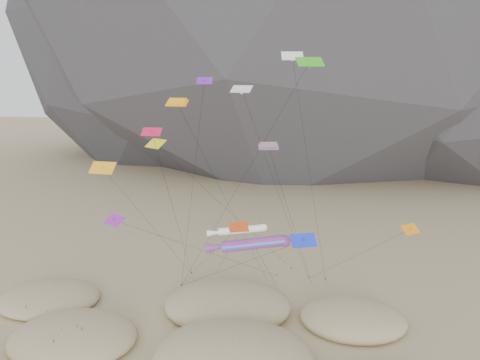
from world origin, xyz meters
name	(u,v)px	position (x,y,z in m)	size (l,w,h in m)	color
dunes	(191,357)	(-1.58, 4.58, 0.73)	(48.90, 33.90, 4.23)	#CCB789
kite_stakes	(251,278)	(1.36, 23.57, 0.15)	(17.89, 7.68, 0.30)	#3F2D1E
rainbow_tube_kite	(250,244)	(3.28, 8.38, 10.46)	(7.83, 14.91, 11.33)	red
white_tube_kite	(238,230)	(1.93, 9.80, 11.25)	(8.27, 16.44, 11.84)	white
orange_parafoil	(178,105)	(-5.31, 15.44, 22.68)	(10.17, 8.76, 23.44)	#FF9A0D
multi_parafoil	(269,149)	(4.59, 11.98, 18.80)	(5.66, 11.92, 19.51)	red
delta_kites	(224,155)	(0.29, 11.27, 18.28)	(32.00, 22.89, 28.09)	#D21344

